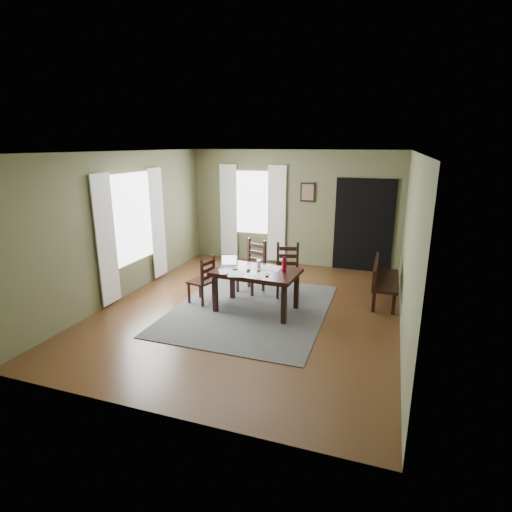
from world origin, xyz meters
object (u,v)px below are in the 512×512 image
(chair_end, at_px, (203,281))
(bench, at_px, (382,277))
(chair_back_right, at_px, (287,271))
(laptop, at_px, (229,264))
(chair_back_left, at_px, (252,267))
(dining_table, at_px, (256,275))
(water_bottle, at_px, (284,265))

(chair_end, distance_m, bench, 3.28)
(chair_back_right, relative_size, laptop, 2.81)
(bench, height_order, laptop, laptop)
(chair_back_right, bearing_deg, bench, -4.84)
(chair_back_left, distance_m, laptop, 0.89)
(dining_table, xyz_separation_m, bench, (2.05, 1.17, -0.19))
(chair_back_right, xyz_separation_m, bench, (1.72, 0.29, -0.04))
(dining_table, bearing_deg, chair_end, -175.60)
(laptop, bearing_deg, water_bottle, -14.95)
(dining_table, xyz_separation_m, chair_back_left, (-0.38, 0.88, -0.14))
(chair_back_left, xyz_separation_m, laptop, (-0.14, -0.83, 0.29))
(chair_end, xyz_separation_m, water_bottle, (1.49, 0.10, 0.42))
(chair_back_right, relative_size, bench, 0.74)
(dining_table, relative_size, laptop, 4.20)
(water_bottle, bearing_deg, chair_back_left, 137.26)
(chair_back_right, distance_m, laptop, 1.23)
(chair_back_right, xyz_separation_m, laptop, (-0.85, -0.83, 0.29))
(chair_end, xyz_separation_m, bench, (3.07, 1.18, 0.02))
(chair_back_left, bearing_deg, dining_table, -48.10)
(chair_end, xyz_separation_m, laptop, (0.50, 0.06, 0.35))
(dining_table, bearing_deg, bench, 33.72)
(bench, bearing_deg, chair_end, 111.02)
(dining_table, height_order, water_bottle, water_bottle)
(chair_back_left, relative_size, chair_back_right, 1.02)
(chair_back_left, bearing_deg, chair_back_right, 18.68)
(dining_table, relative_size, bench, 1.11)
(chair_back_left, bearing_deg, laptop, -81.37)
(chair_back_left, height_order, water_bottle, chair_back_left)
(chair_end, bearing_deg, chair_back_left, 157.45)
(chair_end, distance_m, water_bottle, 1.55)
(chair_back_right, distance_m, bench, 1.74)
(dining_table, relative_size, chair_back_left, 1.47)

